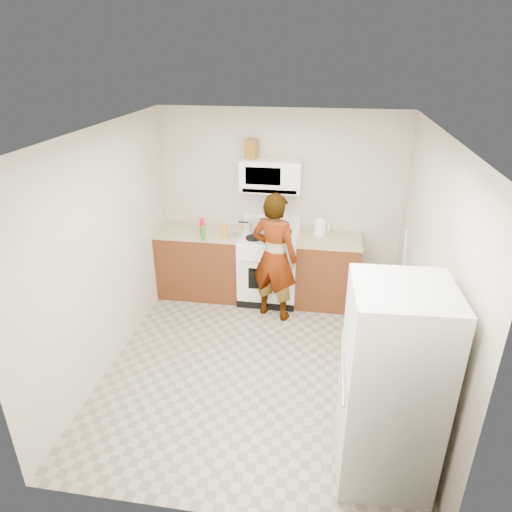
% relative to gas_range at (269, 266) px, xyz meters
% --- Properties ---
extents(floor, '(3.60, 3.60, 0.00)m').
position_rel_gas_range_xyz_m(floor, '(0.10, -1.48, -0.49)').
color(floor, gray).
rests_on(floor, ground).
extents(back_wall, '(3.20, 0.02, 2.50)m').
position_rel_gas_range_xyz_m(back_wall, '(0.10, 0.31, 0.76)').
color(back_wall, beige).
rests_on(back_wall, floor).
extents(right_wall, '(0.02, 3.60, 2.50)m').
position_rel_gas_range_xyz_m(right_wall, '(1.69, -1.48, 0.76)').
color(right_wall, beige).
rests_on(right_wall, floor).
extents(cabinet_left, '(1.12, 0.62, 0.90)m').
position_rel_gas_range_xyz_m(cabinet_left, '(-0.94, 0.01, -0.04)').
color(cabinet_left, '#562C14').
rests_on(cabinet_left, floor).
extents(counter_left, '(1.14, 0.64, 0.03)m').
position_rel_gas_range_xyz_m(counter_left, '(-0.94, 0.01, 0.43)').
color(counter_left, tan).
rests_on(counter_left, cabinet_left).
extents(cabinet_right, '(0.80, 0.62, 0.90)m').
position_rel_gas_range_xyz_m(cabinet_right, '(0.78, 0.01, -0.04)').
color(cabinet_right, '#562C14').
rests_on(cabinet_right, floor).
extents(counter_right, '(0.82, 0.64, 0.03)m').
position_rel_gas_range_xyz_m(counter_right, '(0.78, 0.01, 0.43)').
color(counter_right, tan).
rests_on(counter_right, cabinet_right).
extents(gas_range, '(0.76, 0.65, 1.13)m').
position_rel_gas_range_xyz_m(gas_range, '(0.00, 0.00, 0.00)').
color(gas_range, white).
rests_on(gas_range, floor).
extents(microwave, '(0.76, 0.38, 0.40)m').
position_rel_gas_range_xyz_m(microwave, '(0.00, 0.13, 1.21)').
color(microwave, white).
rests_on(microwave, back_wall).
extents(person, '(0.70, 0.58, 1.64)m').
position_rel_gas_range_xyz_m(person, '(0.12, -0.44, 0.34)').
color(person, tan).
rests_on(person, floor).
extents(fridge, '(0.73, 0.73, 1.70)m').
position_rel_gas_range_xyz_m(fridge, '(1.27, -2.67, 0.36)').
color(fridge, silver).
rests_on(fridge, floor).
extents(kettle, '(0.20, 0.20, 0.20)m').
position_rel_gas_range_xyz_m(kettle, '(0.65, 0.12, 0.55)').
color(kettle, white).
rests_on(kettle, counter_right).
extents(jug, '(0.17, 0.17, 0.24)m').
position_rel_gas_range_xyz_m(jug, '(-0.25, 0.14, 1.53)').
color(jug, brown).
rests_on(jug, microwave).
extents(saucepan, '(0.24, 0.24, 0.13)m').
position_rel_gas_range_xyz_m(saucepan, '(-0.17, 0.09, 0.53)').
color(saucepan, silver).
rests_on(saucepan, gas_range).
extents(tray, '(0.27, 0.19, 0.05)m').
position_rel_gas_range_xyz_m(tray, '(0.09, -0.13, 0.47)').
color(tray, white).
rests_on(tray, gas_range).
extents(bottle_spray, '(0.06, 0.06, 0.21)m').
position_rel_gas_range_xyz_m(bottle_spray, '(-0.87, -0.11, 0.56)').
color(bottle_spray, red).
rests_on(bottle_spray, counter_left).
extents(bottle_hot_sauce, '(0.07, 0.07, 0.18)m').
position_rel_gas_range_xyz_m(bottle_hot_sauce, '(-0.55, -0.18, 0.54)').
color(bottle_hot_sauce, orange).
rests_on(bottle_hot_sauce, counter_left).
extents(bottle_green_cap, '(0.07, 0.07, 0.18)m').
position_rel_gas_range_xyz_m(bottle_green_cap, '(-0.80, -0.30, 0.54)').
color(bottle_green_cap, '#24931A').
rests_on(bottle_green_cap, counter_left).
extents(pot_lid, '(0.30, 0.30, 0.01)m').
position_rel_gas_range_xyz_m(pot_lid, '(-0.43, -0.07, 0.46)').
color(pot_lid, silver).
rests_on(pot_lid, counter_left).
extents(broom, '(0.18, 0.28, 1.37)m').
position_rel_gas_range_xyz_m(broom, '(1.65, -0.59, 0.21)').
color(broom, silver).
rests_on(broom, floor).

